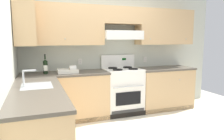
{
  "coord_description": "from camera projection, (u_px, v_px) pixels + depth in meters",
  "views": [
    {
      "loc": [
        -1.25,
        -2.75,
        1.52
      ],
      "look_at": [
        0.0,
        0.7,
        1.0
      ],
      "focal_mm": 34.15,
      "sensor_mm": 36.0,
      "label": 1
    }
  ],
  "objects": [
    {
      "name": "wall_back",
      "position": [
        117.0,
        42.0,
        4.55
      ],
      "size": [
        4.68,
        0.57,
        2.55
      ],
      "color": "beige",
      "rests_on": "ground_plane"
    },
    {
      "name": "wall_left",
      "position": [
        6.0,
        55.0,
        2.69
      ],
      "size": [
        0.47,
        4.0,
        2.55
      ],
      "color": "beige",
      "rests_on": "ground_plane"
    },
    {
      "name": "counter_back_run",
      "position": [
        112.0,
        92.0,
        4.36
      ],
      "size": [
        3.6,
        0.65,
        0.91
      ],
      "color": "tan",
      "rests_on": "ground_plane"
    },
    {
      "name": "counter_left_run",
      "position": [
        39.0,
        124.0,
        2.71
      ],
      "size": [
        0.63,
        1.91,
        1.13
      ],
      "color": "tan",
      "rests_on": "ground_plane"
    },
    {
      "name": "stove",
      "position": [
        123.0,
        90.0,
        4.45
      ],
      "size": [
        0.76,
        0.62,
        1.2
      ],
      "color": "white",
      "rests_on": "ground_plane"
    },
    {
      "name": "wine_bottle",
      "position": [
        45.0,
        66.0,
        3.85
      ],
      "size": [
        0.08,
        0.08,
        0.36
      ],
      "color": "black",
      "rests_on": "counter_back_run"
    },
    {
      "name": "bowl",
      "position": [
        68.0,
        72.0,
        3.97
      ],
      "size": [
        0.37,
        0.27,
        0.07
      ],
      "color": "white",
      "rests_on": "counter_back_run"
    },
    {
      "name": "paper_towel_roll",
      "position": [
        73.0,
        69.0,
        4.09
      ],
      "size": [
        0.13,
        0.12,
        0.12
      ],
      "color": "white",
      "rests_on": "counter_back_run"
    }
  ]
}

